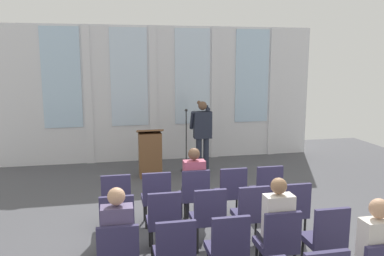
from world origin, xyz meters
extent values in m
plane|color=#4C4C51|center=(0.00, 0.00, 0.00)|extent=(14.06, 14.06, 0.00)
cube|color=silver|center=(0.00, 5.41, 1.80)|extent=(8.50, 0.10, 3.61)
cube|color=silver|center=(-2.55, 5.35, 2.27)|extent=(0.96, 0.04, 2.56)
cube|color=silver|center=(-1.92, 5.35, 1.80)|extent=(0.20, 0.08, 3.61)
cube|color=silver|center=(-0.85, 5.35, 2.27)|extent=(0.96, 0.04, 2.56)
cube|color=silver|center=(-0.22, 5.35, 1.80)|extent=(0.20, 0.08, 3.61)
cube|color=silver|center=(0.85, 5.35, 2.27)|extent=(0.96, 0.04, 2.56)
cube|color=silver|center=(1.48, 5.35, 1.80)|extent=(0.20, 0.08, 3.61)
cube|color=silver|center=(2.55, 5.35, 2.27)|extent=(0.96, 0.04, 2.56)
cube|color=silver|center=(3.18, 5.35, 1.80)|extent=(0.20, 0.08, 3.61)
cylinder|color=#232838|center=(0.71, 3.88, 0.43)|extent=(0.14, 0.14, 0.86)
cylinder|color=#232838|center=(0.89, 3.88, 0.43)|extent=(0.14, 0.14, 0.86)
cube|color=#232838|center=(0.80, 3.88, 1.19)|extent=(0.42, 0.22, 0.65)
cube|color=#26663F|center=(0.80, 3.99, 1.26)|extent=(0.06, 0.01, 0.39)
sphere|color=brown|center=(0.80, 3.89, 1.64)|extent=(0.21, 0.21, 0.21)
cylinder|color=#232838|center=(0.56, 3.96, 1.29)|extent=(0.09, 0.28, 0.45)
cylinder|color=#232838|center=(0.95, 4.01, 1.53)|extent=(0.15, 0.36, 0.15)
cylinder|color=#232838|center=(0.91, 4.14, 1.58)|extent=(0.11, 0.34, 0.15)
sphere|color=brown|center=(0.82, 4.40, 1.66)|extent=(0.10, 0.10, 0.10)
cylinder|color=black|center=(0.44, 4.09, 0.01)|extent=(0.28, 0.28, 0.03)
cylinder|color=black|center=(0.44, 4.09, 0.76)|extent=(0.02, 0.02, 1.45)
sphere|color=#262626|center=(0.44, 4.09, 1.52)|extent=(0.07, 0.07, 0.07)
cube|color=brown|center=(-0.48, 3.83, 0.53)|extent=(0.52, 0.40, 1.05)
cube|color=brown|center=(-0.48, 3.85, 1.09)|extent=(0.60, 0.48, 0.14)
cylinder|color=black|center=(-1.11, 1.25, 0.20)|extent=(0.04, 0.04, 0.40)
cylinder|color=black|center=(-1.47, 1.25, 0.20)|extent=(0.04, 0.04, 0.40)
cylinder|color=black|center=(-1.11, 0.91, 0.20)|extent=(0.04, 0.04, 0.40)
cylinder|color=black|center=(-1.47, 0.91, 0.20)|extent=(0.04, 0.04, 0.40)
cube|color=#383356|center=(-1.29, 1.08, 0.44)|extent=(0.46, 0.44, 0.08)
cube|color=#383356|center=(-1.29, 0.89, 0.71)|extent=(0.46, 0.06, 0.46)
cylinder|color=black|center=(-0.46, 1.25, 0.20)|extent=(0.04, 0.04, 0.40)
cylinder|color=black|center=(-0.82, 1.25, 0.20)|extent=(0.04, 0.04, 0.40)
cylinder|color=black|center=(-0.46, 0.91, 0.20)|extent=(0.04, 0.04, 0.40)
cylinder|color=black|center=(-0.82, 0.91, 0.20)|extent=(0.04, 0.04, 0.40)
cube|color=#383356|center=(-0.64, 1.08, 0.44)|extent=(0.46, 0.44, 0.08)
cube|color=#383356|center=(-0.64, 0.89, 0.71)|extent=(0.46, 0.06, 0.46)
cylinder|color=black|center=(0.18, 1.25, 0.20)|extent=(0.04, 0.04, 0.40)
cylinder|color=black|center=(-0.18, 1.25, 0.20)|extent=(0.04, 0.04, 0.40)
cylinder|color=black|center=(0.18, 0.91, 0.20)|extent=(0.04, 0.04, 0.40)
cylinder|color=black|center=(-0.18, 0.91, 0.20)|extent=(0.04, 0.04, 0.40)
cube|color=#383356|center=(0.00, 1.08, 0.44)|extent=(0.46, 0.44, 0.08)
cube|color=#383356|center=(0.00, 0.89, 0.71)|extent=(0.46, 0.06, 0.46)
cylinder|color=#2D2D33|center=(-0.09, 1.26, 0.22)|extent=(0.10, 0.10, 0.44)
cylinder|color=#2D2D33|center=(0.09, 1.26, 0.22)|extent=(0.10, 0.10, 0.44)
cube|color=#2D2D33|center=(0.00, 1.14, 0.50)|extent=(0.34, 0.36, 0.12)
cube|color=#B24C66|center=(0.00, 1.03, 0.82)|extent=(0.36, 0.20, 0.51)
sphere|color=brown|center=(0.00, 1.05, 1.18)|extent=(0.20, 0.20, 0.20)
cylinder|color=black|center=(0.82, 1.25, 0.20)|extent=(0.04, 0.04, 0.40)
cylinder|color=black|center=(0.46, 1.25, 0.20)|extent=(0.04, 0.04, 0.40)
cylinder|color=black|center=(0.82, 0.91, 0.20)|extent=(0.04, 0.04, 0.40)
cylinder|color=black|center=(0.46, 0.91, 0.20)|extent=(0.04, 0.04, 0.40)
cube|color=#383356|center=(0.64, 1.08, 0.44)|extent=(0.46, 0.44, 0.08)
cube|color=#383356|center=(0.64, 0.89, 0.71)|extent=(0.46, 0.06, 0.46)
cylinder|color=black|center=(1.47, 1.25, 0.20)|extent=(0.04, 0.04, 0.40)
cylinder|color=black|center=(1.11, 1.25, 0.20)|extent=(0.04, 0.04, 0.40)
cylinder|color=black|center=(1.47, 0.91, 0.20)|extent=(0.04, 0.04, 0.40)
cylinder|color=black|center=(1.11, 0.91, 0.20)|extent=(0.04, 0.04, 0.40)
cube|color=#383356|center=(1.29, 1.08, 0.44)|extent=(0.46, 0.44, 0.08)
cube|color=#383356|center=(1.29, 0.89, 0.71)|extent=(0.46, 0.06, 0.46)
cylinder|color=black|center=(-1.11, 0.28, 0.20)|extent=(0.04, 0.04, 0.40)
cylinder|color=black|center=(-1.47, 0.28, 0.20)|extent=(0.04, 0.04, 0.40)
cylinder|color=black|center=(-1.11, -0.06, 0.20)|extent=(0.04, 0.04, 0.40)
cylinder|color=black|center=(-1.47, -0.06, 0.20)|extent=(0.04, 0.04, 0.40)
cube|color=#383356|center=(-1.29, 0.11, 0.44)|extent=(0.46, 0.44, 0.08)
cube|color=#383356|center=(-1.29, -0.08, 0.71)|extent=(0.46, 0.06, 0.46)
cylinder|color=black|center=(-0.46, 0.28, 0.20)|extent=(0.04, 0.04, 0.40)
cylinder|color=black|center=(-0.82, 0.28, 0.20)|extent=(0.04, 0.04, 0.40)
cylinder|color=black|center=(-0.46, -0.06, 0.20)|extent=(0.04, 0.04, 0.40)
cylinder|color=black|center=(-0.82, -0.06, 0.20)|extent=(0.04, 0.04, 0.40)
cube|color=#383356|center=(-0.64, 0.11, 0.44)|extent=(0.46, 0.44, 0.08)
cube|color=#383356|center=(-0.64, -0.08, 0.71)|extent=(0.46, 0.06, 0.46)
cylinder|color=black|center=(0.18, 0.28, 0.20)|extent=(0.04, 0.04, 0.40)
cylinder|color=black|center=(-0.18, 0.28, 0.20)|extent=(0.04, 0.04, 0.40)
cylinder|color=black|center=(0.18, -0.06, 0.20)|extent=(0.04, 0.04, 0.40)
cylinder|color=black|center=(-0.18, -0.06, 0.20)|extent=(0.04, 0.04, 0.40)
cube|color=#383356|center=(0.00, 0.11, 0.44)|extent=(0.46, 0.44, 0.08)
cube|color=#383356|center=(0.00, -0.08, 0.71)|extent=(0.46, 0.06, 0.46)
cylinder|color=black|center=(0.82, 0.28, 0.20)|extent=(0.04, 0.04, 0.40)
cylinder|color=black|center=(0.46, 0.28, 0.20)|extent=(0.04, 0.04, 0.40)
cylinder|color=black|center=(0.82, -0.06, 0.20)|extent=(0.04, 0.04, 0.40)
cylinder|color=black|center=(0.46, -0.06, 0.20)|extent=(0.04, 0.04, 0.40)
cube|color=#383356|center=(0.64, 0.11, 0.44)|extent=(0.46, 0.44, 0.08)
cube|color=#383356|center=(0.64, -0.08, 0.71)|extent=(0.46, 0.06, 0.46)
cylinder|color=black|center=(1.47, 0.28, 0.20)|extent=(0.04, 0.04, 0.40)
cylinder|color=black|center=(1.11, 0.28, 0.20)|extent=(0.04, 0.04, 0.40)
cylinder|color=black|center=(1.47, -0.06, 0.20)|extent=(0.04, 0.04, 0.40)
cylinder|color=black|center=(1.11, -0.06, 0.20)|extent=(0.04, 0.04, 0.40)
cube|color=#383356|center=(1.29, 0.11, 0.44)|extent=(0.46, 0.44, 0.08)
cube|color=#383356|center=(1.29, -0.08, 0.71)|extent=(0.46, 0.06, 0.46)
cube|color=#383356|center=(-1.29, -1.05, 0.71)|extent=(0.46, 0.06, 0.46)
cube|color=#2D2D33|center=(-1.29, -0.80, 0.50)|extent=(0.34, 0.36, 0.12)
cube|color=#594C72|center=(-1.29, -0.91, 0.84)|extent=(0.36, 0.20, 0.56)
sphere|color=tan|center=(-1.29, -0.89, 1.23)|extent=(0.20, 0.20, 0.20)
cube|color=#383356|center=(-0.64, -0.86, 0.44)|extent=(0.46, 0.44, 0.08)
cube|color=#383356|center=(-0.64, -1.05, 0.71)|extent=(0.46, 0.06, 0.46)
cube|color=#383356|center=(0.00, -0.86, 0.44)|extent=(0.46, 0.44, 0.08)
cube|color=#383356|center=(0.00, -1.05, 0.71)|extent=(0.46, 0.06, 0.46)
cylinder|color=black|center=(0.82, -0.69, 0.20)|extent=(0.04, 0.04, 0.40)
cube|color=#383356|center=(0.64, -0.86, 0.44)|extent=(0.46, 0.44, 0.08)
cube|color=#383356|center=(0.64, -1.05, 0.71)|extent=(0.46, 0.06, 0.46)
cylinder|color=#2D2D33|center=(0.55, -0.68, 0.22)|extent=(0.10, 0.10, 0.44)
cylinder|color=#2D2D33|center=(0.73, -0.68, 0.22)|extent=(0.10, 0.10, 0.44)
cube|color=#2D2D33|center=(0.64, -0.80, 0.50)|extent=(0.34, 0.36, 0.12)
cube|color=silver|center=(0.64, -0.91, 0.83)|extent=(0.36, 0.20, 0.55)
sphere|color=#8C6647|center=(0.64, -0.89, 1.22)|extent=(0.20, 0.20, 0.20)
cylinder|color=black|center=(1.47, -0.69, 0.20)|extent=(0.04, 0.04, 0.40)
cylinder|color=black|center=(1.11, -0.69, 0.20)|extent=(0.04, 0.04, 0.40)
cube|color=#383356|center=(1.29, -0.86, 0.44)|extent=(0.46, 0.44, 0.08)
cube|color=#383356|center=(1.29, -1.05, 0.71)|extent=(0.46, 0.06, 0.46)
cube|color=silver|center=(1.29, -1.89, 0.85)|extent=(0.36, 0.20, 0.59)
sphere|color=tan|center=(1.29, -1.87, 1.26)|extent=(0.20, 0.20, 0.20)
camera|label=1|loc=(-1.29, -5.15, 2.73)|focal=36.70mm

